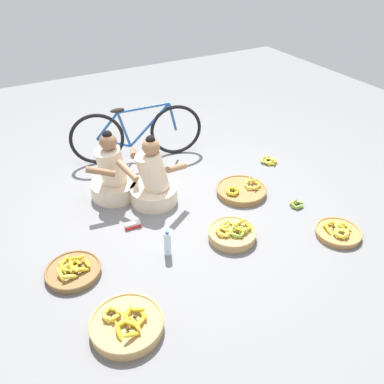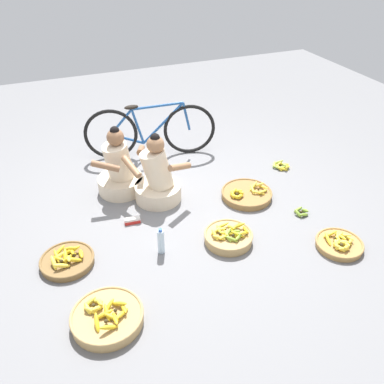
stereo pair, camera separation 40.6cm
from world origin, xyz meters
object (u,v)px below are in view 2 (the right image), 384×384
at_px(bicycle_leaning, 150,131).
at_px(banana_basket_near_vendor, 339,244).
at_px(banana_basket_mid_left, 228,237).
at_px(packet_carton_stack, 132,221).
at_px(banana_basket_front_left, 247,194).
at_px(loose_bananas_near_bicycle, 301,212).
at_px(vendor_woman_behind, 120,171).
at_px(vendor_woman_front, 157,179).
at_px(banana_basket_front_right, 107,317).
at_px(water_bottle, 161,241).
at_px(banana_basket_mid_right, 67,260).
at_px(loose_bananas_back_right, 281,166).

xyz_separation_m(bicycle_leaning, banana_basket_near_vendor, (1.14, -2.43, -0.32)).
bearing_deg(bicycle_leaning, banana_basket_mid_left, -84.71).
distance_m(banana_basket_mid_left, packet_carton_stack, 1.02).
bearing_deg(bicycle_leaning, banana_basket_front_left, -62.24).
relative_size(banana_basket_front_left, loose_bananas_near_bicycle, 3.89).
height_order(vendor_woman_behind, loose_bananas_near_bicycle, vendor_woman_behind).
bearing_deg(bicycle_leaning, vendor_woman_front, -103.00).
height_order(banana_basket_front_left, banana_basket_front_right, banana_basket_front_right).
height_order(vendor_woman_front, banana_basket_mid_left, vendor_woman_front).
bearing_deg(loose_bananas_near_bicycle, banana_basket_near_vendor, -86.48).
distance_m(vendor_woman_front, banana_basket_front_right, 1.73).
bearing_deg(water_bottle, banana_basket_mid_right, 168.58).
bearing_deg(loose_bananas_near_bicycle, water_bottle, -179.90).
relative_size(banana_basket_mid_left, loose_bananas_back_right, 1.93).
bearing_deg(vendor_woman_behind, banana_basket_near_vendor, -45.57).
bearing_deg(packet_carton_stack, banana_basket_mid_left, -38.33).
distance_m(vendor_woman_behind, banana_basket_near_vendor, 2.47).
bearing_deg(banana_basket_mid_right, banana_basket_front_left, 9.32).
bearing_deg(loose_bananas_back_right, banana_basket_front_right, -149.01).
bearing_deg(packet_carton_stack, water_bottle, -75.11).
xyz_separation_m(banana_basket_front_left, loose_bananas_back_right, (0.72, 0.42, -0.02)).
relative_size(banana_basket_front_right, water_bottle, 2.05).
xyz_separation_m(vendor_woman_behind, banana_basket_mid_right, (-0.75, -1.00, -0.22)).
relative_size(banana_basket_front_left, water_bottle, 2.06).
bearing_deg(banana_basket_front_left, banana_basket_mid_left, -131.02).
bearing_deg(loose_bananas_back_right, banana_basket_front_left, -149.90).
bearing_deg(banana_basket_front_left, water_bottle, -156.88).
xyz_separation_m(banana_basket_front_left, loose_bananas_near_bicycle, (0.39, -0.50, -0.02)).
bearing_deg(loose_bananas_back_right, banana_basket_mid_left, -140.64).
relative_size(vendor_woman_front, banana_basket_mid_left, 1.69).
height_order(banana_basket_mid_left, loose_bananas_near_bicycle, banana_basket_mid_left).
height_order(vendor_woman_behind, bicycle_leaning, vendor_woman_behind).
height_order(vendor_woman_behind, loose_bananas_back_right, vendor_woman_behind).
xyz_separation_m(bicycle_leaning, loose_bananas_near_bicycle, (1.10, -1.85, -0.33)).
relative_size(banana_basket_near_vendor, banana_basket_mid_left, 0.95).
xyz_separation_m(vendor_woman_front, banana_basket_near_vendor, (1.37, -1.43, -0.22)).
bearing_deg(banana_basket_front_right, vendor_woman_behind, 72.98).
distance_m(vendor_woman_behind, banana_basket_mid_left, 1.50).
bearing_deg(water_bottle, loose_bananas_back_right, 25.86).
height_order(bicycle_leaning, banana_basket_near_vendor, bicycle_leaning).
relative_size(vendor_woman_front, banana_basket_front_right, 1.41).
bearing_deg(banana_basket_near_vendor, banana_basket_mid_right, 163.12).
bearing_deg(bicycle_leaning, loose_bananas_near_bicycle, -59.24).
xyz_separation_m(banana_basket_front_right, packet_carton_stack, (0.51, 1.14, -0.03)).
bearing_deg(vendor_woman_behind, banana_basket_front_right, -107.02).
bearing_deg(banana_basket_near_vendor, loose_bananas_back_right, 78.88).
height_order(banana_basket_front_right, loose_bananas_back_right, banana_basket_front_right).
bearing_deg(loose_bananas_back_right, water_bottle, -154.14).
bearing_deg(vendor_woman_behind, bicycle_leaning, 49.63).
height_order(banana_basket_mid_right, banana_basket_front_right, banana_basket_front_right).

